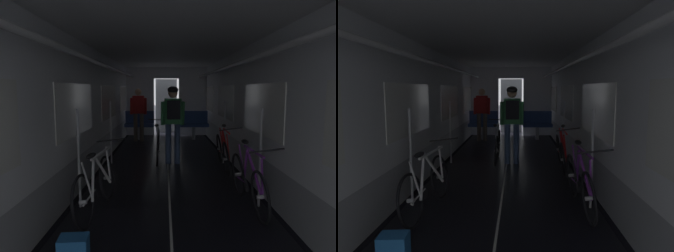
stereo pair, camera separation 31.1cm
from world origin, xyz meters
The scene contains 9 objects.
train_car_shell centered at (0.00, 3.60, 1.70)m, with size 3.14×12.34×2.57m.
bench_seat_far_left centered at (-0.90, 8.07, 0.57)m, with size 0.98×0.51×0.95m.
bench_seat_far_right centered at (0.90, 8.07, 0.57)m, with size 0.98×0.51×0.95m.
bicycle_purple centered at (1.10, 2.07, 0.38)m, with size 0.44×1.69×0.95m.
bicycle_white centered at (-0.99, 1.90, 0.38)m, with size 0.48×1.69×0.96m.
bicycle_red centered at (1.14, 4.18, 0.38)m, with size 0.44×1.69×0.96m.
person_cyclist_aisle centered at (0.12, 4.66, 1.07)m, with size 0.54×0.41×1.73m.
bicycle_silver_in_aisle centered at (-0.22, 4.93, 0.38)m, with size 0.44×1.69×0.94m.
person_standing_near_bench centered at (-0.90, 7.70, 0.98)m, with size 0.53×0.23×1.69m.
Camera 1 is at (-0.08, -2.12, 1.66)m, focal length 32.92 mm.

